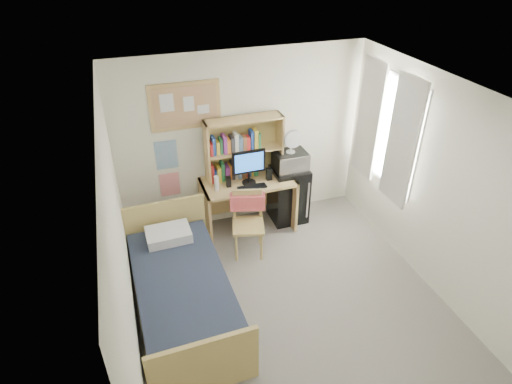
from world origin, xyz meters
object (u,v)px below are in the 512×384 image
object	(u,v)px
monitor	(249,167)
speaker_left	(228,182)
bed	(183,296)
desk_fan	(291,142)
desk_chair	(248,225)
bulletin_board	(185,106)
desk	(248,205)
mini_fridge	(288,193)
speaker_right	(269,174)
microwave	(290,161)

from	to	relation	value
monitor	speaker_left	bearing A→B (deg)	180.00
bed	desk_fan	xyz separation A→B (m)	(1.89, 1.44, 1.03)
desk_chair	speaker_left	size ratio (longest dim) A/B	5.96
desk_chair	desk_fan	bearing A→B (deg)	50.54
bulletin_board	bed	size ratio (longest dim) A/B	0.45
desk	bed	world-z (taller)	desk
bulletin_board	desk	world-z (taller)	bulletin_board
desk	bed	distance (m)	1.86
mini_fridge	speaker_right	world-z (taller)	speaker_right
bulletin_board	mini_fridge	world-z (taller)	bulletin_board
desk_chair	mini_fridge	distance (m)	1.04
desk	speaker_right	distance (m)	0.59
speaker_left	microwave	bearing A→B (deg)	6.18
bulletin_board	speaker_left	distance (m)	1.18
desk_chair	bed	xyz separation A→B (m)	(-1.06, -0.84, -0.18)
bulletin_board	bed	bearing A→B (deg)	-105.57
bed	mini_fridge	bearing A→B (deg)	36.20
desk_fan	desk_chair	bearing A→B (deg)	-144.28
bulletin_board	bed	distance (m)	2.43
bulletin_board	speaker_left	xyz separation A→B (m)	(0.44, -0.40, -1.01)
bulletin_board	speaker_right	bearing A→B (deg)	-20.61
bulletin_board	speaker_right	world-z (taller)	bulletin_board
monitor	desk_chair	bearing A→B (deg)	-109.72
desk_fan	bulletin_board	bearing A→B (deg)	168.73
desk_chair	speaker_right	xyz separation A→B (m)	(0.47, 0.49, 0.46)
desk_chair	monitor	xyz separation A→B (m)	(0.17, 0.49, 0.62)
bed	monitor	size ratio (longest dim) A/B	4.15
desk_chair	desk_fan	world-z (taller)	desk_fan
mini_fridge	speaker_left	world-z (taller)	speaker_left
desk_chair	speaker_left	bearing A→B (deg)	120.24
speaker_right	microwave	size ratio (longest dim) A/B	0.39
mini_fridge	microwave	bearing A→B (deg)	-90.00
desk	microwave	xyz separation A→B (m)	(0.67, 0.05, 0.60)
bulletin_board	microwave	world-z (taller)	bulletin_board
desk_chair	mini_fridge	world-z (taller)	desk_chair
mini_fridge	bed	bearing A→B (deg)	-142.18
desk	speaker_left	size ratio (longest dim) A/B	8.53
microwave	monitor	bearing A→B (deg)	-170.35
mini_fridge	desk_fan	bearing A→B (deg)	-90.00
bulletin_board	desk_fan	distance (m)	1.56
bed	monitor	distance (m)	1.98
desk	monitor	bearing A→B (deg)	-90.00
speaker_left	microwave	size ratio (longest dim) A/B	0.34
bulletin_board	desk_fan	world-z (taller)	bulletin_board
bed	bulletin_board	bearing A→B (deg)	72.94
desk	monitor	size ratio (longest dim) A/B	2.65
desk_chair	mini_fridge	size ratio (longest dim) A/B	1.05
bed	desk_chair	bearing A→B (deg)	37.13
bulletin_board	speaker_left	world-z (taller)	bulletin_board
speaker_right	desk_fan	distance (m)	0.55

